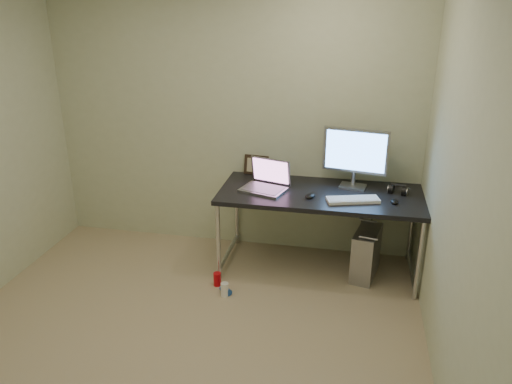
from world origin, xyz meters
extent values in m
plane|color=tan|center=(0.00, 0.00, 0.00)|extent=(3.50, 3.50, 0.00)
cube|color=beige|center=(0.00, 1.75, 1.25)|extent=(3.50, 0.02, 2.50)
cube|color=beige|center=(1.75, 0.00, 1.25)|extent=(0.02, 3.50, 2.50)
cube|color=black|center=(0.88, 1.37, 0.73)|extent=(1.75, 0.77, 0.04)
cylinder|color=silver|center=(0.04, 1.02, 0.35)|extent=(0.04, 0.04, 0.71)
cylinder|color=silver|center=(0.04, 1.71, 0.35)|extent=(0.04, 0.04, 0.71)
cylinder|color=silver|center=(1.71, 1.02, 0.35)|extent=(0.04, 0.04, 0.71)
cylinder|color=silver|center=(1.71, 1.71, 0.35)|extent=(0.04, 0.04, 0.71)
cylinder|color=silver|center=(0.04, 1.37, 0.08)|extent=(0.04, 0.69, 0.04)
cylinder|color=silver|center=(1.71, 1.37, 0.08)|extent=(0.04, 0.69, 0.04)
cube|color=#A2A2A7|center=(1.30, 1.33, 0.22)|extent=(0.27, 0.45, 0.44)
cylinder|color=#A09FA6|center=(1.30, 1.15, 0.46)|extent=(0.16, 0.05, 0.02)
cylinder|color=#A09FA6|center=(1.30, 1.50, 0.46)|extent=(0.16, 0.05, 0.02)
cylinder|color=black|center=(1.25, 1.70, 0.40)|extent=(0.01, 0.16, 0.69)
cylinder|color=black|center=(1.34, 1.68, 0.38)|extent=(0.02, 0.11, 0.71)
cylinder|color=red|center=(0.06, 0.90, 0.06)|extent=(0.08, 0.08, 0.12)
cylinder|color=white|center=(0.16, 0.76, 0.06)|extent=(0.08, 0.08, 0.12)
cylinder|color=#2150B0|center=(0.16, 0.79, 0.03)|extent=(0.12, 0.12, 0.06)
cube|color=#A09FA6|center=(0.38, 1.31, 0.76)|extent=(0.43, 0.36, 0.02)
cube|color=gray|center=(0.38, 1.31, 0.77)|extent=(0.38, 0.30, 0.00)
cube|color=gray|center=(0.42, 1.45, 0.89)|extent=(0.37, 0.16, 0.24)
cube|color=#77476D|center=(0.42, 1.44, 0.89)|extent=(0.33, 0.13, 0.21)
cube|color=#A09FA6|center=(1.15, 1.55, 0.76)|extent=(0.25, 0.20, 0.02)
cylinder|color=#A09FA6|center=(1.15, 1.57, 0.83)|extent=(0.04, 0.04, 0.12)
cube|color=#A09FA6|center=(1.15, 1.56, 1.09)|extent=(0.56, 0.13, 0.39)
cube|color=#5392EE|center=(1.15, 1.54, 1.09)|extent=(0.51, 0.09, 0.34)
cube|color=white|center=(1.15, 1.22, 0.76)|extent=(0.45, 0.26, 0.03)
ellipsoid|color=black|center=(1.49, 1.26, 0.77)|extent=(0.07, 0.10, 0.03)
ellipsoid|color=black|center=(0.80, 1.24, 0.77)|extent=(0.11, 0.13, 0.04)
cylinder|color=black|center=(1.47, 1.48, 0.78)|extent=(0.06, 0.10, 0.09)
cylinder|color=black|center=(1.59, 1.48, 0.78)|extent=(0.06, 0.10, 0.09)
cube|color=black|center=(1.53, 1.48, 0.83)|extent=(0.12, 0.05, 0.01)
cube|color=black|center=(0.24, 1.71, 0.84)|extent=(0.24, 0.09, 0.19)
cylinder|color=silver|center=(0.43, 1.64, 0.80)|extent=(0.01, 0.01, 0.10)
cylinder|color=white|center=(0.43, 1.64, 0.86)|extent=(0.05, 0.04, 0.04)
camera|label=1|loc=(1.12, -2.68, 2.35)|focal=35.00mm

